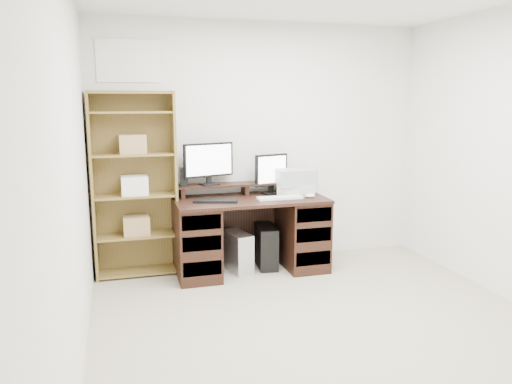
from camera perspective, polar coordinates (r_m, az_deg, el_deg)
name	(u,v)px	position (r m, az deg, el deg)	size (l,w,h in m)	color
room	(343,170)	(3.43, 9.96, 2.52)	(3.54, 4.04, 2.54)	#AEA48A
desk	(250,233)	(5.05, -0.66, -4.71)	(1.50, 0.70, 0.75)	black
riser_shelf	(245,185)	(5.15, -1.27, 0.76)	(1.40, 0.22, 0.12)	black
monitor_wide	(209,162)	(5.02, -5.44, 3.48)	(0.52, 0.19, 0.42)	black
monitor_small	(271,172)	(5.16, 1.76, 2.26)	(0.37, 0.18, 0.41)	black
speaker	(184,177)	(4.98, -8.27, 1.72)	(0.08, 0.08, 0.19)	black
keyboard_black	(216,201)	(4.79, -4.65, -1.01)	(0.42, 0.14, 0.02)	black
keyboard_white	(280,198)	(4.93, 2.72, -0.66)	(0.45, 0.14, 0.02)	white
mouse	(310,196)	(5.02, 6.20, -0.43)	(0.09, 0.06, 0.04)	white
printer	(295,190)	(5.17, 4.50, 0.26)	(0.38, 0.29, 0.10)	#B7B19F
basket	(295,177)	(5.15, 4.52, 1.70)	(0.39, 0.28, 0.17)	#999EA3
tower_silver	(237,251)	(5.10, -2.15, -6.81)	(0.18, 0.40, 0.40)	silver
tower_black	(266,246)	(5.21, 1.15, -6.22)	(0.23, 0.45, 0.43)	black
bookshelf	(134,183)	(4.98, -13.72, 1.00)	(0.80, 0.30, 1.80)	olive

